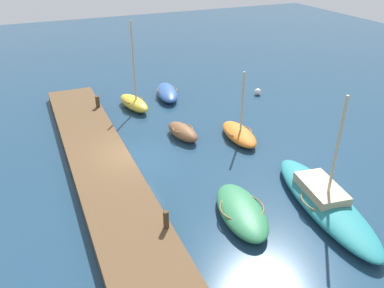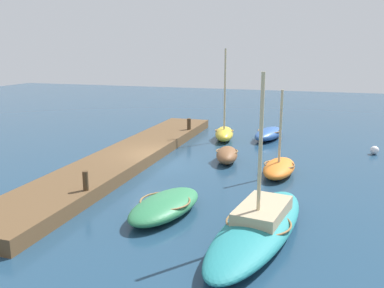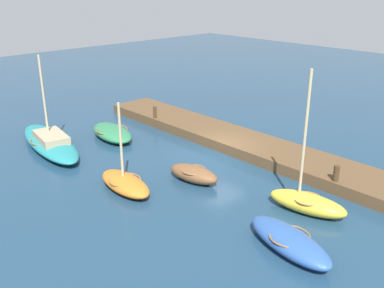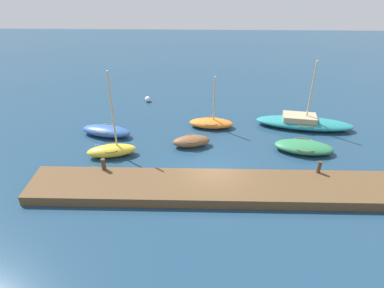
{
  "view_description": "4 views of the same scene",
  "coord_description": "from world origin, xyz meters",
  "px_view_note": "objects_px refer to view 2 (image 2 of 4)",
  "views": [
    {
      "loc": [
        17.83,
        -4.3,
        10.87
      ],
      "look_at": [
        1.15,
        2.95,
        1.02
      ],
      "focal_mm": 36.38,
      "sensor_mm": 36.0,
      "label": 1
    },
    {
      "loc": [
        20.23,
        8.43,
        6.2
      ],
      "look_at": [
        -0.18,
        1.91,
        1.21
      ],
      "focal_mm": 38.96,
      "sensor_mm": 36.0,
      "label": 2
    },
    {
      "loc": [
        -15.38,
        16.67,
        9.32
      ],
      "look_at": [
        0.18,
        2.01,
        1.1
      ],
      "focal_mm": 40.12,
      "sensor_mm": 36.0,
      "label": 3
    },
    {
      "loc": [
        -0.96,
        -17.75,
        12.85
      ],
      "look_at": [
        -1.44,
        1.56,
        1.33
      ],
      "focal_mm": 31.73,
      "sensor_mm": 36.0,
      "label": 4
    }
  ],
  "objects_px": {
    "sailboat_teal": "(259,226)",
    "marker_buoy": "(374,150)",
    "dinghy_brown": "(227,155)",
    "mooring_post_west": "(189,124)",
    "rowboat_blue": "(269,134)",
    "motorboat_green": "(165,205)",
    "rowboat_orange": "(279,167)",
    "rowboat_yellow": "(224,133)",
    "mooring_post_mid_west": "(86,181)"
  },
  "relations": [
    {
      "from": "sailboat_teal",
      "to": "marker_buoy",
      "type": "xyz_separation_m",
      "value": [
        -13.21,
        4.82,
        -0.2
      ]
    },
    {
      "from": "dinghy_brown",
      "to": "mooring_post_west",
      "type": "height_order",
      "value": "mooring_post_west"
    },
    {
      "from": "rowboat_blue",
      "to": "mooring_post_west",
      "type": "relative_size",
      "value": 5.32
    },
    {
      "from": "motorboat_green",
      "to": "rowboat_orange",
      "type": "xyz_separation_m",
      "value": [
        -6.47,
        3.55,
        0.01
      ]
    },
    {
      "from": "rowboat_yellow",
      "to": "motorboat_green",
      "type": "relative_size",
      "value": 1.41
    },
    {
      "from": "dinghy_brown",
      "to": "mooring_post_mid_west",
      "type": "height_order",
      "value": "mooring_post_mid_west"
    },
    {
      "from": "rowboat_blue",
      "to": "rowboat_yellow",
      "type": "bearing_deg",
      "value": -57.3
    },
    {
      "from": "mooring_post_west",
      "to": "mooring_post_mid_west",
      "type": "xyz_separation_m",
      "value": [
        13.32,
        0.0,
        0.01
      ]
    },
    {
      "from": "dinghy_brown",
      "to": "mooring_post_mid_west",
      "type": "bearing_deg",
      "value": -36.61
    },
    {
      "from": "sailboat_teal",
      "to": "rowboat_blue",
      "type": "bearing_deg",
      "value": -164.97
    },
    {
      "from": "rowboat_blue",
      "to": "mooring_post_mid_west",
      "type": "distance_m",
      "value": 15.51
    },
    {
      "from": "rowboat_yellow",
      "to": "mooring_post_west",
      "type": "height_order",
      "value": "rowboat_yellow"
    },
    {
      "from": "sailboat_teal",
      "to": "mooring_post_west",
      "type": "height_order",
      "value": "sailboat_teal"
    },
    {
      "from": "dinghy_brown",
      "to": "rowboat_blue",
      "type": "bearing_deg",
      "value": 157.56
    },
    {
      "from": "rowboat_yellow",
      "to": "mooring_post_mid_west",
      "type": "bearing_deg",
      "value": -22.54
    },
    {
      "from": "sailboat_teal",
      "to": "marker_buoy",
      "type": "distance_m",
      "value": 14.06
    },
    {
      "from": "mooring_post_west",
      "to": "dinghy_brown",
      "type": "bearing_deg",
      "value": 36.43
    },
    {
      "from": "rowboat_orange",
      "to": "sailboat_teal",
      "type": "distance_m",
      "value": 7.4
    },
    {
      "from": "mooring_post_west",
      "to": "marker_buoy",
      "type": "xyz_separation_m",
      "value": [
        1.07,
        11.91,
        -0.73
      ]
    },
    {
      "from": "mooring_post_mid_west",
      "to": "marker_buoy",
      "type": "xyz_separation_m",
      "value": [
        -12.24,
        11.91,
        -0.74
      ]
    },
    {
      "from": "rowboat_blue",
      "to": "rowboat_orange",
      "type": "distance_m",
      "value": 8.26
    },
    {
      "from": "rowboat_yellow",
      "to": "sailboat_teal",
      "type": "distance_m",
      "value": 15.12
    },
    {
      "from": "sailboat_teal",
      "to": "motorboat_green",
      "type": "bearing_deg",
      "value": -95.42
    },
    {
      "from": "rowboat_yellow",
      "to": "rowboat_orange",
      "type": "height_order",
      "value": "rowboat_yellow"
    },
    {
      "from": "mooring_post_west",
      "to": "rowboat_blue",
      "type": "bearing_deg",
      "value": 102.7
    },
    {
      "from": "sailboat_teal",
      "to": "mooring_post_mid_west",
      "type": "distance_m",
      "value": 7.18
    },
    {
      "from": "rowboat_yellow",
      "to": "mooring_post_mid_west",
      "type": "xyz_separation_m",
      "value": [
        13.43,
        -2.5,
        0.5
      ]
    },
    {
      "from": "rowboat_orange",
      "to": "mooring_post_west",
      "type": "distance_m",
      "value": 9.82
    },
    {
      "from": "sailboat_teal",
      "to": "marker_buoy",
      "type": "bearing_deg",
      "value": 168.73
    },
    {
      "from": "rowboat_orange",
      "to": "marker_buoy",
      "type": "xyz_separation_m",
      "value": [
        -5.82,
        4.95,
        -0.13
      ]
    },
    {
      "from": "motorboat_green",
      "to": "mooring_post_mid_west",
      "type": "bearing_deg",
      "value": -80.66
    },
    {
      "from": "rowboat_orange",
      "to": "mooring_post_mid_west",
      "type": "relative_size",
      "value": 5.36
    },
    {
      "from": "mooring_post_west",
      "to": "marker_buoy",
      "type": "height_order",
      "value": "mooring_post_west"
    },
    {
      "from": "motorboat_green",
      "to": "sailboat_teal",
      "type": "height_order",
      "value": "sailboat_teal"
    },
    {
      "from": "rowboat_orange",
      "to": "mooring_post_mid_west",
      "type": "distance_m",
      "value": 9.5
    },
    {
      "from": "rowboat_yellow",
      "to": "rowboat_blue",
      "type": "height_order",
      "value": "rowboat_yellow"
    },
    {
      "from": "rowboat_orange",
      "to": "dinghy_brown",
      "type": "xyz_separation_m",
      "value": [
        -1.52,
        -3.01,
        0.03
      ]
    },
    {
      "from": "rowboat_orange",
      "to": "mooring_post_west",
      "type": "bearing_deg",
      "value": -130.8
    },
    {
      "from": "mooring_post_west",
      "to": "marker_buoy",
      "type": "relative_size",
      "value": 1.52
    },
    {
      "from": "motorboat_green",
      "to": "mooring_post_mid_west",
      "type": "xyz_separation_m",
      "value": [
        -0.04,
        -3.42,
        0.62
      ]
    },
    {
      "from": "rowboat_yellow",
      "to": "marker_buoy",
      "type": "relative_size",
      "value": 12.11
    },
    {
      "from": "motorboat_green",
      "to": "marker_buoy",
      "type": "height_order",
      "value": "motorboat_green"
    },
    {
      "from": "mooring_post_west",
      "to": "motorboat_green",
      "type": "bearing_deg",
      "value": 14.36
    },
    {
      "from": "rowboat_yellow",
      "to": "rowboat_orange",
      "type": "bearing_deg",
      "value": 20.53
    },
    {
      "from": "rowboat_blue",
      "to": "dinghy_brown",
      "type": "relative_size",
      "value": 1.42
    },
    {
      "from": "sailboat_teal",
      "to": "mooring_post_mid_west",
      "type": "relative_size",
      "value": 9.88
    },
    {
      "from": "motorboat_green",
      "to": "dinghy_brown",
      "type": "bearing_deg",
      "value": -173.85
    },
    {
      "from": "motorboat_green",
      "to": "dinghy_brown",
      "type": "height_order",
      "value": "dinghy_brown"
    },
    {
      "from": "sailboat_teal",
      "to": "marker_buoy",
      "type": "relative_size",
      "value": 15.44
    },
    {
      "from": "rowboat_blue",
      "to": "motorboat_green",
      "type": "height_order",
      "value": "rowboat_blue"
    }
  ]
}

